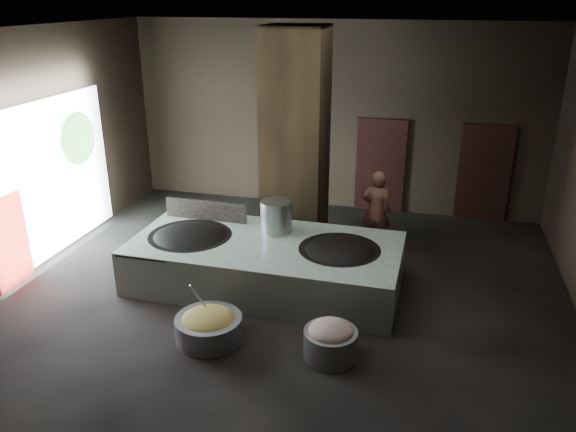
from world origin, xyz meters
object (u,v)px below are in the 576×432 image
(meat_basin, at_px, (330,344))
(hearth_platform, at_px, (266,263))
(veg_basin, at_px, (209,328))
(stock_pot, at_px, (276,217))
(wok_right, at_px, (339,254))
(cook, at_px, (376,210))
(wok_left, at_px, (190,240))

(meat_basin, bearing_deg, hearth_platform, 129.22)
(meat_basin, bearing_deg, veg_basin, -179.17)
(veg_basin, height_order, meat_basin, meat_basin)
(stock_pot, bearing_deg, wok_right, -21.04)
(hearth_platform, distance_m, meat_basin, 2.50)
(stock_pot, bearing_deg, hearth_platform, -95.19)
(hearth_platform, height_order, meat_basin, hearth_platform)
(cook, bearing_deg, stock_pot, 40.50)
(hearth_platform, xyz_separation_m, wok_right, (1.35, 0.05, 0.33))
(wok_left, bearing_deg, wok_right, 2.05)
(wok_left, height_order, veg_basin, wok_left)
(wok_right, distance_m, cook, 2.12)
(hearth_platform, height_order, wok_left, wok_left)
(wok_left, relative_size, veg_basin, 1.47)
(wok_left, bearing_deg, meat_basin, -31.84)
(wok_right, height_order, veg_basin, wok_right)
(hearth_platform, xyz_separation_m, wok_left, (-1.45, -0.05, 0.33))
(veg_basin, bearing_deg, stock_pot, 81.14)
(wok_right, height_order, meat_basin, wok_right)
(veg_basin, bearing_deg, meat_basin, 0.83)
(veg_basin, bearing_deg, wok_left, 120.22)
(wok_left, xyz_separation_m, stock_pot, (1.50, 0.60, 0.38))
(stock_pot, height_order, cook, cook)
(veg_basin, bearing_deg, hearth_platform, 80.12)
(wok_right, bearing_deg, stock_pot, 158.96)
(hearth_platform, distance_m, stock_pot, 0.90)
(wok_left, height_order, cook, cook)
(wok_right, relative_size, stock_pot, 2.25)
(stock_pot, distance_m, meat_basin, 3.05)
(stock_pot, relative_size, veg_basin, 0.61)
(hearth_platform, relative_size, wok_left, 3.17)
(cook, bearing_deg, wok_left, 32.04)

